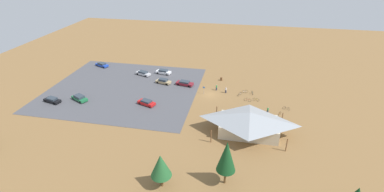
# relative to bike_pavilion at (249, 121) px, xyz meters

# --- Properties ---
(ground) EXTENTS (160.00, 160.00, 0.00)m
(ground) POSITION_rel_bike_pavilion_xyz_m (10.19, -15.49, -2.79)
(ground) COLOR olive
(ground) RESTS_ON ground
(parking_lot_asphalt) EXTENTS (39.99, 35.56, 0.05)m
(parking_lot_asphalt) POSITION_rel_bike_pavilion_xyz_m (33.79, -14.65, -2.77)
(parking_lot_asphalt) COLOR #4C4C51
(parking_lot_asphalt) RESTS_ON ground
(bike_pavilion) EXTENTS (14.66, 9.82, 4.90)m
(bike_pavilion) POSITION_rel_bike_pavilion_xyz_m (0.00, 0.00, 0.00)
(bike_pavilion) COLOR beige
(bike_pavilion) RESTS_ON ground
(trash_bin) EXTENTS (0.60, 0.60, 0.90)m
(trash_bin) POSITION_rel_bike_pavilion_xyz_m (8.12, -25.15, -2.34)
(trash_bin) COLOR brown
(trash_bin) RESTS_ON ground
(lot_sign) EXTENTS (0.56, 0.08, 2.20)m
(lot_sign) POSITION_rel_bike_pavilion_xyz_m (11.77, -15.65, -1.38)
(lot_sign) COLOR #99999E
(lot_sign) RESTS_ON ground
(pine_west) EXTENTS (3.09, 3.09, 8.20)m
(pine_west) POSITION_rel_bike_pavilion_xyz_m (3.45, 15.00, 2.68)
(pine_west) COLOR brown
(pine_west) RESTS_ON ground
(pine_east) EXTENTS (3.35, 3.35, 6.19)m
(pine_east) POSITION_rel_bike_pavilion_xyz_m (13.33, 17.58, 1.38)
(pine_east) COLOR brown
(pine_east) RESTS_ON ground
(bicycle_orange_yard_right) EXTENTS (0.86, 1.53, 0.78)m
(bicycle_orange_yard_right) POSITION_rel_bike_pavilion_xyz_m (-6.96, -8.37, -2.44)
(bicycle_orange_yard_right) COLOR black
(bicycle_orange_yard_right) RESTS_ON ground
(bicycle_white_back_row) EXTENTS (1.59, 0.72, 0.85)m
(bicycle_white_back_row) POSITION_rel_bike_pavilion_xyz_m (1.16, -18.28, -2.40)
(bicycle_white_back_row) COLOR black
(bicycle_white_back_row) RESTS_ON ground
(bicycle_teal_edge_north) EXTENTS (0.54, 1.72, 0.87)m
(bicycle_teal_edge_north) POSITION_rel_bike_pavilion_xyz_m (-0.81, -18.03, -2.41)
(bicycle_teal_edge_north) COLOR black
(bicycle_teal_edge_north) RESTS_ON ground
(bicycle_yellow_yard_front) EXTENTS (1.61, 0.55, 0.84)m
(bicycle_yellow_yard_front) POSITION_rel_bike_pavilion_xyz_m (-1.73, -14.41, -2.43)
(bicycle_yellow_yard_front) COLOR black
(bicycle_yellow_yard_front) RESTS_ON ground
(bicycle_black_by_bin) EXTENTS (1.63, 0.61, 0.81)m
(bicycle_black_by_bin) POSITION_rel_bike_pavilion_xyz_m (-8.79, -11.37, -2.43)
(bicycle_black_by_bin) COLOR black
(bicycle_black_by_bin) RESTS_ON ground
(bicycle_red_front_row) EXTENTS (1.75, 0.48, 0.86)m
(bicycle_red_front_row) POSITION_rel_bike_pavilion_xyz_m (0.33, -13.84, -2.39)
(bicycle_red_front_row) COLOR black
(bicycle_red_front_row) RESTS_ON ground
(bicycle_silver_near_porch) EXTENTS (0.95, 1.44, 0.84)m
(bicycle_silver_near_porch) POSITION_rel_bike_pavilion_xyz_m (2.42, -16.54, -2.43)
(bicycle_silver_near_porch) COLOR black
(bicycle_silver_near_porch) RESTS_ON ground
(car_maroon_back_corner) EXTENTS (5.03, 2.66, 1.30)m
(car_maroon_back_corner) POSITION_rel_bike_pavilion_xyz_m (17.85, -19.70, -2.08)
(car_maroon_back_corner) COLOR maroon
(car_maroon_back_corner) RESTS_ON parking_lot_asphalt
(car_blue_mid_lot) EXTENTS (4.79, 3.31, 1.25)m
(car_blue_mid_lot) POSITION_rel_bike_pavilion_xyz_m (47.41, -28.45, -2.11)
(car_blue_mid_lot) COLOR #1E42B2
(car_blue_mid_lot) RESTS_ON parking_lot_asphalt
(car_black_inner_stall) EXTENTS (4.71, 2.73, 1.25)m
(car_black_inner_stall) POSITION_rel_bike_pavilion_xyz_m (48.11, -3.79, -2.11)
(car_black_inner_stall) COLOR black
(car_black_inner_stall) RESTS_ON parking_lot_asphalt
(car_tan_near_entry) EXTENTS (4.56, 2.64, 1.40)m
(car_tan_near_entry) POSITION_rel_bike_pavilion_xyz_m (24.06, -19.76, -2.05)
(car_tan_near_entry) COLOR tan
(car_tan_near_entry) RESTS_ON parking_lot_asphalt
(car_red_by_curb) EXTENTS (4.75, 3.15, 1.30)m
(car_red_by_curb) POSITION_rel_bike_pavilion_xyz_m (24.61, -7.03, -2.08)
(car_red_by_curb) COLOR red
(car_red_by_curb) RESTS_ON parking_lot_asphalt
(car_white_front_row) EXTENTS (4.83, 2.66, 1.32)m
(car_white_front_row) POSITION_rel_bike_pavilion_xyz_m (26.03, -26.48, -2.08)
(car_white_front_row) COLOR white
(car_white_front_row) RESTS_ON parking_lot_asphalt
(car_silver_second_row) EXTENTS (4.95, 3.17, 1.25)m
(car_silver_second_row) POSITION_rel_bike_pavilion_xyz_m (31.76, -24.27, -2.10)
(car_silver_second_row) COLOR #BCBCC1
(car_silver_second_row) RESTS_ON parking_lot_asphalt
(car_green_far_end) EXTENTS (4.90, 3.70, 1.39)m
(car_green_far_end) POSITION_rel_bike_pavilion_xyz_m (41.96, -5.99, -2.05)
(car_green_far_end) COLOR #1E6B3D
(car_green_far_end) RESTS_ON parking_lot_asphalt
(visitor_crossing_yard) EXTENTS (0.40, 0.36, 1.69)m
(visitor_crossing_yard) POSITION_rel_bike_pavilion_xyz_m (6.12, -17.40, -1.90)
(visitor_crossing_yard) COLOR #2D3347
(visitor_crossing_yard) RESTS_ON ground
(visitor_by_pavilion) EXTENTS (0.40, 0.39, 1.66)m
(visitor_by_pavilion) POSITION_rel_bike_pavilion_xyz_m (-4.34, -8.78, -1.92)
(visitor_by_pavilion) COLOR #2D3347
(visitor_by_pavilion) RESTS_ON ground
(visitor_at_bikes) EXTENTS (0.37, 0.40, 1.71)m
(visitor_at_bikes) POSITION_rel_bike_pavilion_xyz_m (8.74, -18.48, -1.90)
(visitor_at_bikes) COLOR #2D3347
(visitor_at_bikes) RESTS_ON ground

